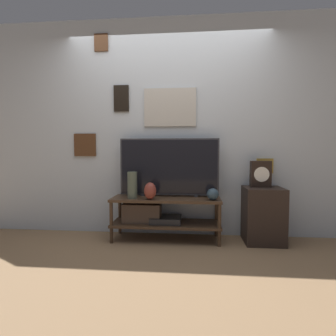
# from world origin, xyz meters

# --- Properties ---
(ground_plane) EXTENTS (12.00, 12.00, 0.00)m
(ground_plane) POSITION_xyz_m (0.00, 0.00, 0.00)
(ground_plane) COLOR #846647
(wall_back) EXTENTS (6.40, 0.08, 2.70)m
(wall_back) POSITION_xyz_m (-0.00, 0.51, 1.35)
(wall_back) COLOR #B2BCC6
(wall_back) RESTS_ON ground_plane
(media_console) EXTENTS (1.28, 0.42, 0.50)m
(media_console) POSITION_xyz_m (-0.10, 0.25, 0.32)
(media_console) COLOR #422D1E
(media_console) RESTS_ON ground_plane
(television) EXTENTS (1.19, 0.05, 0.70)m
(television) POSITION_xyz_m (0.03, 0.34, 0.86)
(television) COLOR #333338
(television) RESTS_ON media_console
(vase_round_glass) EXTENTS (0.13, 0.13, 0.13)m
(vase_round_glass) POSITION_xyz_m (0.54, 0.14, 0.57)
(vase_round_glass) COLOR #2D4251
(vase_round_glass) RESTS_ON media_console
(vase_urn_stoneware) EXTENTS (0.14, 0.14, 0.19)m
(vase_urn_stoneware) POSITION_xyz_m (-0.17, 0.12, 0.60)
(vase_urn_stoneware) COLOR brown
(vase_urn_stoneware) RESTS_ON media_console
(vase_tall_ceramic) EXTENTS (0.11, 0.11, 0.31)m
(vase_tall_ceramic) POSITION_xyz_m (-0.39, 0.18, 0.66)
(vase_tall_ceramic) COLOR #4C5647
(vase_tall_ceramic) RESTS_ON media_console
(side_table) EXTENTS (0.43, 0.40, 0.64)m
(side_table) POSITION_xyz_m (1.12, 0.26, 0.32)
(side_table) COLOR black
(side_table) RESTS_ON ground_plane
(mantel_clock) EXTENTS (0.23, 0.11, 0.30)m
(mantel_clock) POSITION_xyz_m (1.10, 0.30, 0.79)
(mantel_clock) COLOR black
(mantel_clock) RESTS_ON side_table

